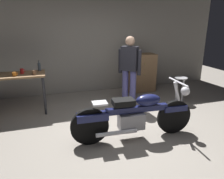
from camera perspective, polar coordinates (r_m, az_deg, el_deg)
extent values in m
plane|color=gray|center=(4.00, 2.37, -11.93)|extent=(12.00, 12.00, 0.00)
cube|color=gray|center=(6.20, -6.51, 13.63)|extent=(8.00, 0.12, 3.10)
cube|color=#99724C|center=(5.05, -24.92, 3.48)|extent=(1.30, 0.64, 0.04)
cylinder|color=#2D2D33|center=(4.87, -17.71, -1.69)|extent=(0.05, 0.05, 0.86)
cylinder|color=#2D2D33|center=(5.37, -17.77, 0.08)|extent=(0.05, 0.05, 0.86)
cylinder|color=black|center=(4.07, 16.27, -7.06)|extent=(0.64, 0.11, 0.64)
cylinder|color=black|center=(3.59, -6.00, -9.90)|extent=(0.64, 0.11, 0.64)
cube|color=#191E4C|center=(4.00, 16.48, -4.76)|extent=(0.45, 0.16, 0.10)
cube|color=#191E4C|center=(3.52, -5.28, -7.27)|extent=(0.53, 0.21, 0.12)
cube|color=gray|center=(3.73, 5.17, -8.36)|extent=(0.45, 0.26, 0.28)
cube|color=#191E4C|center=(3.68, 6.74, -5.23)|extent=(1.10, 0.16, 0.10)
ellipsoid|color=#191E4C|center=(3.70, 9.72, -2.75)|extent=(0.45, 0.24, 0.20)
cube|color=black|center=(3.55, 3.04, -3.41)|extent=(0.37, 0.26, 0.10)
cube|color=silver|center=(3.45, -3.33, -3.70)|extent=(0.25, 0.21, 0.03)
cylinder|color=silver|center=(3.98, 17.42, -2.61)|extent=(0.27, 0.06, 0.68)
cylinder|color=silver|center=(3.86, 17.36, 1.93)|extent=(0.07, 0.60, 0.03)
sphere|color=silver|center=(4.00, 19.08, -0.42)|extent=(0.16, 0.16, 0.16)
cylinder|color=silver|center=(3.59, 1.25, -11.59)|extent=(0.70, 0.11, 0.07)
cylinder|color=#565597|center=(5.16, 5.60, 0.29)|extent=(0.15, 0.15, 0.88)
cylinder|color=#565597|center=(5.23, 3.56, 0.58)|extent=(0.15, 0.15, 0.88)
cube|color=#26262D|center=(5.03, 4.77, 8.29)|extent=(0.43, 0.42, 0.56)
cylinder|color=#26262D|center=(4.96, 7.34, 7.14)|extent=(0.09, 0.09, 0.58)
cylinder|color=#26262D|center=(5.14, 2.24, 7.62)|extent=(0.09, 0.09, 0.58)
sphere|color=tan|center=(4.98, 4.89, 12.83)|extent=(0.22, 0.22, 0.22)
cylinder|color=#B2B2B7|center=(5.63, 18.03, 2.98)|extent=(0.32, 0.32, 0.02)
cylinder|color=#B2B2B7|center=(5.78, 18.62, -0.02)|extent=(0.02, 0.02, 0.62)
cylinder|color=#B2B2B7|center=(5.80, 17.12, 0.19)|extent=(0.02, 0.02, 0.62)
cylinder|color=#B2B2B7|center=(5.66, 16.82, -0.23)|extent=(0.02, 0.02, 0.62)
cylinder|color=#B2B2B7|center=(5.63, 18.36, -0.45)|extent=(0.02, 0.02, 0.62)
cube|color=#99724C|center=(6.33, 7.79, 4.49)|extent=(0.80, 0.44, 1.10)
sphere|color=tan|center=(6.06, 8.83, 6.77)|extent=(0.04, 0.04, 0.04)
sphere|color=tan|center=(6.13, 8.70, 4.02)|extent=(0.04, 0.04, 0.04)
sphere|color=tan|center=(6.20, 8.57, 1.32)|extent=(0.04, 0.04, 0.04)
cylinder|color=red|center=(5.02, -23.04, 4.55)|extent=(0.07, 0.07, 0.11)
torus|color=red|center=(5.01, -22.57, 4.67)|extent=(0.06, 0.01, 0.06)
cylinder|color=orange|center=(4.87, -24.76, 3.79)|extent=(0.09, 0.09, 0.09)
torus|color=orange|center=(4.86, -24.20, 3.90)|extent=(0.05, 0.01, 0.05)
cylinder|color=brown|center=(4.84, -20.17, 4.34)|extent=(0.09, 0.09, 0.10)
torus|color=brown|center=(4.83, -19.59, 4.45)|extent=(0.06, 0.01, 0.06)
cylinder|color=#3F4C59|center=(5.18, -18.93, 5.77)|extent=(0.06, 0.06, 0.18)
cylinder|color=#3F4C59|center=(5.16, -19.06, 7.01)|extent=(0.03, 0.03, 0.05)
cylinder|color=black|center=(5.16, -19.09, 7.34)|extent=(0.03, 0.03, 0.01)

